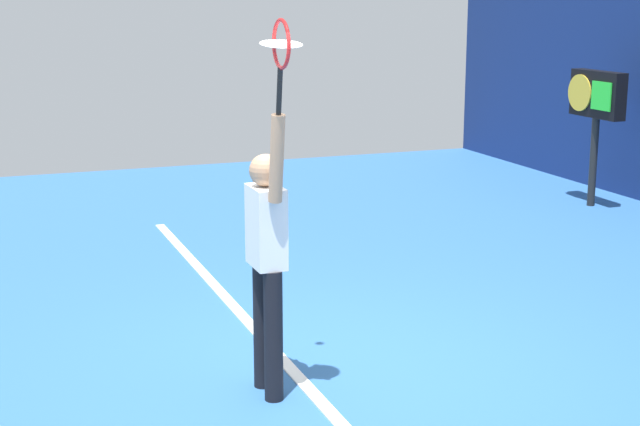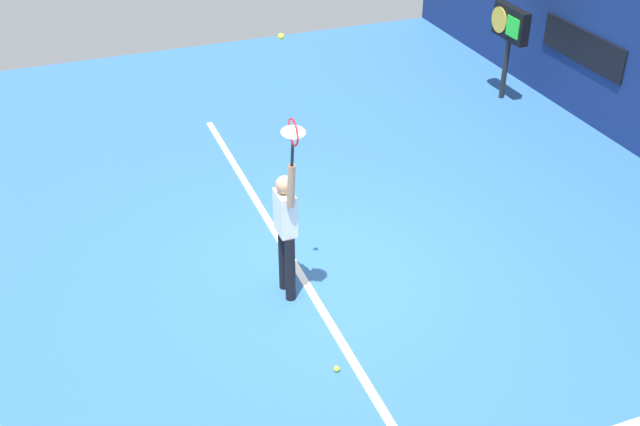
# 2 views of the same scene
# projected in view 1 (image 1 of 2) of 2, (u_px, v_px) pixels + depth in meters

# --- Properties ---
(ground_plane) EXTENTS (18.00, 18.00, 0.00)m
(ground_plane) POSITION_uv_depth(u_px,v_px,m) (335.00, 371.00, 7.03)
(ground_plane) COLOR #2D609E
(court_baseline) EXTENTS (10.00, 0.10, 0.01)m
(court_baseline) POSITION_uv_depth(u_px,v_px,m) (297.00, 376.00, 6.93)
(court_baseline) COLOR white
(court_baseline) RESTS_ON ground_plane
(tennis_player) EXTENTS (0.58, 0.31, 1.99)m
(tennis_player) POSITION_uv_depth(u_px,v_px,m) (267.00, 253.00, 6.43)
(tennis_player) COLOR black
(tennis_player) RESTS_ON ground_plane
(tennis_racket) EXTENTS (0.36, 0.27, 0.62)m
(tennis_racket) POSITION_uv_depth(u_px,v_px,m) (281.00, 50.00, 5.80)
(tennis_racket) COLOR black
(scoreboard_clock) EXTENTS (0.96, 0.20, 1.77)m
(scoreboard_clock) POSITION_uv_depth(u_px,v_px,m) (597.00, 101.00, 12.28)
(scoreboard_clock) COLOR black
(scoreboard_clock) RESTS_ON ground_plane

